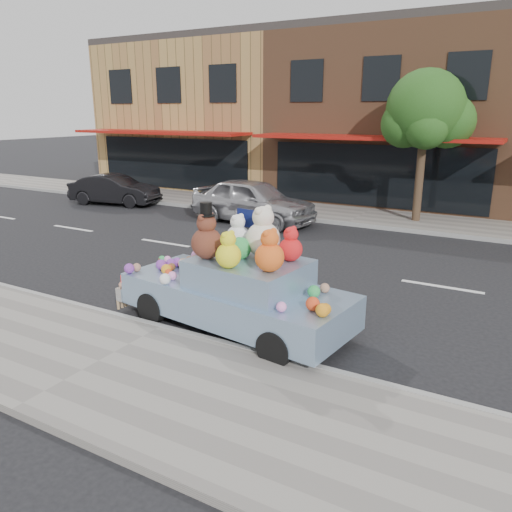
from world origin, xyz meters
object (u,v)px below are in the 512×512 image
Objects in this scene: car_silver at (253,201)px; car_dark at (115,190)px; art_car at (237,286)px; street_tree at (426,116)px.

car_dark is at bearing 92.84° from car_silver.
car_silver is at bearing 125.28° from art_car.
art_car is (-0.92, -10.73, -2.88)m from street_tree.
art_car reaches higher than car_dark.
street_tree reaches higher than car_silver.
car_silver is (-5.15, -2.73, -2.91)m from street_tree.
street_tree is 1.13× the size of car_silver.
car_dark is at bearing -168.55° from street_tree.
street_tree is at bearing 92.53° from art_car.
art_car is at bearing -94.90° from street_tree.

